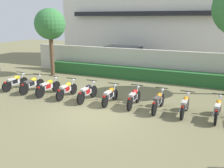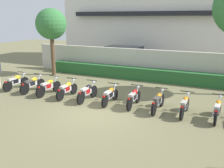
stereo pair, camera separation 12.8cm
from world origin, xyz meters
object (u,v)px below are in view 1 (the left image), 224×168
object	(u,v)px
motorcycle_in_row_1	(32,84)
parked_car	(125,58)
motorcycle_in_row_8	(185,105)
tree_near_inspector	(50,25)
motorcycle_in_row_6	(134,97)
motorcycle_in_row_0	(15,82)
motorcycle_in_row_9	(218,109)
motorcycle_in_row_3	(67,89)
motorcycle_in_row_2	(48,87)
motorcycle_in_row_5	(110,95)
motorcycle_in_row_7	(158,101)
motorcycle_in_row_4	(87,92)

from	to	relation	value
motorcycle_in_row_1	parked_car	bearing A→B (deg)	-14.92
motorcycle_in_row_8	tree_near_inspector	bearing A→B (deg)	68.40
motorcycle_in_row_6	motorcycle_in_row_8	world-z (taller)	same
motorcycle_in_row_0	motorcycle_in_row_9	distance (m)	10.97
motorcycle_in_row_1	motorcycle_in_row_6	bearing A→B (deg)	-87.52
motorcycle_in_row_1	motorcycle_in_row_8	size ratio (longest dim) A/B	1.05
motorcycle_in_row_3	motorcycle_in_row_8	distance (m)	6.03
parked_car	motorcycle_in_row_2	bearing A→B (deg)	-95.17
motorcycle_in_row_0	motorcycle_in_row_8	world-z (taller)	same
motorcycle_in_row_1	motorcycle_in_row_5	bearing A→B (deg)	-88.50
motorcycle_in_row_0	motorcycle_in_row_2	world-z (taller)	motorcycle_in_row_2
parked_car	motorcycle_in_row_0	distance (m)	8.85
tree_near_inspector	motorcycle_in_row_1	world-z (taller)	tree_near_inspector
motorcycle_in_row_2	motorcycle_in_row_5	world-z (taller)	motorcycle_in_row_2
motorcycle_in_row_1	motorcycle_in_row_6	size ratio (longest dim) A/B	1.04
motorcycle_in_row_2	motorcycle_in_row_7	bearing A→B (deg)	-86.24
motorcycle_in_row_0	motorcycle_in_row_4	size ratio (longest dim) A/B	0.99
motorcycle_in_row_6	motorcycle_in_row_7	distance (m)	1.19
motorcycle_in_row_3	motorcycle_in_row_7	size ratio (longest dim) A/B	0.97
motorcycle_in_row_6	parked_car	bearing A→B (deg)	22.97
tree_near_inspector	motorcycle_in_row_1	distance (m)	5.46
motorcycle_in_row_3	motorcycle_in_row_7	xyz separation A→B (m)	(4.85, 0.06, 0.00)
motorcycle_in_row_6	motorcycle_in_row_9	world-z (taller)	motorcycle_in_row_9
motorcycle_in_row_0	motorcycle_in_row_5	distance (m)	6.12
motorcycle_in_row_6	motorcycle_in_row_8	size ratio (longest dim) A/B	1.01
motorcycle_in_row_0	motorcycle_in_row_1	xyz separation A→B (m)	(1.27, -0.03, 0.01)
parked_car	motorcycle_in_row_0	size ratio (longest dim) A/B	2.47
motorcycle_in_row_2	motorcycle_in_row_8	xyz separation A→B (m)	(7.22, 0.04, -0.00)
motorcycle_in_row_1	motorcycle_in_row_8	xyz separation A→B (m)	(8.39, -0.03, -0.01)
tree_near_inspector	motorcycle_in_row_3	size ratio (longest dim) A/B	2.53
motorcycle_in_row_9	parked_car	bearing A→B (deg)	44.61
motorcycle_in_row_1	motorcycle_in_row_4	bearing A→B (deg)	-89.45
motorcycle_in_row_5	motorcycle_in_row_8	distance (m)	3.55
parked_car	motorcycle_in_row_9	size ratio (longest dim) A/B	2.40
motorcycle_in_row_2	motorcycle_in_row_8	bearing A→B (deg)	-86.60
motorcycle_in_row_4	motorcycle_in_row_6	bearing A→B (deg)	-85.86
motorcycle_in_row_8	motorcycle_in_row_0	bearing A→B (deg)	90.46
motorcycle_in_row_0	parked_car	bearing A→B (deg)	-21.34
motorcycle_in_row_0	motorcycle_in_row_3	bearing A→B (deg)	-87.94
tree_near_inspector	motorcycle_in_row_4	size ratio (longest dim) A/B	2.51
motorcycle_in_row_1	motorcycle_in_row_4	xyz separation A→B (m)	(3.61, -0.07, 0.00)
motorcycle_in_row_9	motorcycle_in_row_0	bearing A→B (deg)	92.34
motorcycle_in_row_8	motorcycle_in_row_6	bearing A→B (deg)	88.10
motorcycle_in_row_2	motorcycle_in_row_5	bearing A→B (deg)	-86.17
motorcycle_in_row_3	motorcycle_in_row_8	size ratio (longest dim) A/B	1.03
motorcycle_in_row_4	motorcycle_in_row_8	world-z (taller)	motorcycle_in_row_4
motorcycle_in_row_2	motorcycle_in_row_9	xyz separation A→B (m)	(8.52, 0.06, 0.00)
tree_near_inspector	motorcycle_in_row_0	world-z (taller)	tree_near_inspector
motorcycle_in_row_7	tree_near_inspector	bearing A→B (deg)	65.60
tree_near_inspector	motorcycle_in_row_0	xyz separation A→B (m)	(0.42, -4.10, -3.16)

